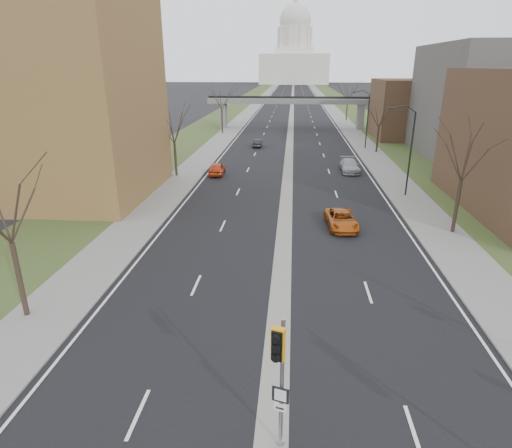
# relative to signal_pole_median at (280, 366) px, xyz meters

# --- Properties ---
(road_surface) EXTENTS (20.00, 600.00, 0.01)m
(road_surface) POSITION_rel_signal_pole_median_xyz_m (-0.24, 149.15, -3.47)
(road_surface) COLOR black
(road_surface) RESTS_ON ground
(median_strip) EXTENTS (1.20, 600.00, 0.02)m
(median_strip) POSITION_rel_signal_pole_median_xyz_m (-0.24, 149.15, -3.47)
(median_strip) COLOR gray
(median_strip) RESTS_ON ground
(sidewalk_right) EXTENTS (4.00, 600.00, 0.12)m
(sidewalk_right) POSITION_rel_signal_pole_median_xyz_m (11.76, 149.15, -3.41)
(sidewalk_right) COLOR gray
(sidewalk_right) RESTS_ON ground
(sidewalk_left) EXTENTS (4.00, 600.00, 0.12)m
(sidewalk_left) POSITION_rel_signal_pole_median_xyz_m (-12.24, 149.15, -3.41)
(sidewalk_left) COLOR gray
(sidewalk_left) RESTS_ON ground
(grass_verge_right) EXTENTS (8.00, 600.00, 0.10)m
(grass_verge_right) POSITION_rel_signal_pole_median_xyz_m (17.76, 149.15, -3.42)
(grass_verge_right) COLOR #334520
(grass_verge_right) RESTS_ON ground
(grass_verge_left) EXTENTS (8.00, 600.00, 0.10)m
(grass_verge_left) POSITION_rel_signal_pole_median_xyz_m (-18.24, 149.15, -3.42)
(grass_verge_left) COLOR #334520
(grass_verge_left) RESTS_ON ground
(apartment_building) EXTENTS (25.00, 16.00, 22.00)m
(apartment_building) POSITION_rel_signal_pole_median_xyz_m (-26.24, 29.15, 7.53)
(apartment_building) COLOR brown
(apartment_building) RESTS_ON ground
(commercial_block_mid) EXTENTS (18.00, 22.00, 15.00)m
(commercial_block_mid) POSITION_rel_signal_pole_median_xyz_m (27.76, 51.15, 4.03)
(commercial_block_mid) COLOR #53504C
(commercial_block_mid) RESTS_ON ground
(commercial_block_far) EXTENTS (14.00, 14.00, 10.00)m
(commercial_block_far) POSITION_rel_signal_pole_median_xyz_m (21.76, 69.15, 1.53)
(commercial_block_far) COLOR brown
(commercial_block_far) RESTS_ON ground
(pedestrian_bridge) EXTENTS (34.00, 3.00, 6.45)m
(pedestrian_bridge) POSITION_rel_signal_pole_median_xyz_m (-0.24, 79.15, 1.37)
(pedestrian_bridge) COLOR slate
(pedestrian_bridge) RESTS_ON ground
(capitol) EXTENTS (48.00, 42.00, 55.75)m
(capitol) POSITION_rel_signal_pole_median_xyz_m (-0.24, 319.15, 15.13)
(capitol) COLOR silver
(capitol) RESTS_ON ground
(streetlight_mid) EXTENTS (2.61, 0.20, 8.70)m
(streetlight_mid) POSITION_rel_signal_pole_median_xyz_m (10.75, 31.15, 3.48)
(streetlight_mid) COLOR black
(streetlight_mid) RESTS_ON sidewalk_right
(streetlight_far) EXTENTS (2.61, 0.20, 8.70)m
(streetlight_far) POSITION_rel_signal_pole_median_xyz_m (10.75, 57.15, 3.48)
(streetlight_far) COLOR black
(streetlight_far) RESTS_ON sidewalk_right
(tree_left_a) EXTENTS (7.20, 7.20, 9.40)m
(tree_left_a) POSITION_rel_signal_pole_median_xyz_m (-13.24, 7.15, 3.16)
(tree_left_a) COLOR #382B21
(tree_left_a) RESTS_ON sidewalk_left
(tree_left_b) EXTENTS (6.75, 6.75, 8.81)m
(tree_left_b) POSITION_rel_signal_pole_median_xyz_m (-13.24, 37.15, 2.76)
(tree_left_b) COLOR #382B21
(tree_left_b) RESTS_ON sidewalk_left
(tree_left_c) EXTENTS (7.65, 7.65, 9.99)m
(tree_left_c) POSITION_rel_signal_pole_median_xyz_m (-13.24, 71.15, 3.57)
(tree_left_c) COLOR #382B21
(tree_left_c) RESTS_ON sidewalk_left
(tree_right_a) EXTENTS (7.20, 7.20, 9.40)m
(tree_right_a) POSITION_rel_signal_pole_median_xyz_m (12.76, 21.15, 3.16)
(tree_right_a) COLOR #382B21
(tree_right_a) RESTS_ON sidewalk_right
(tree_right_b) EXTENTS (6.30, 6.30, 8.22)m
(tree_right_b) POSITION_rel_signal_pole_median_xyz_m (12.76, 54.15, 2.35)
(tree_right_b) COLOR #382B21
(tree_right_b) RESTS_ON sidewalk_right
(tree_right_c) EXTENTS (7.65, 7.65, 9.99)m
(tree_right_c) POSITION_rel_signal_pole_median_xyz_m (12.76, 94.15, 3.57)
(tree_right_c) COLOR #382B21
(tree_right_c) RESTS_ON sidewalk_right
(signal_pole_median) EXTENTS (0.66, 0.83, 4.98)m
(signal_pole_median) POSITION_rel_signal_pole_median_xyz_m (0.00, 0.00, 0.00)
(signal_pole_median) COLOR gray
(signal_pole_median) RESTS_ON ground
(car_left_near) EXTENTS (1.88, 4.31, 1.44)m
(car_left_near) POSITION_rel_signal_pole_median_xyz_m (-8.67, 38.51, -2.75)
(car_left_near) COLOR #C23C16
(car_left_near) RESTS_ON ground
(car_left_far) EXTENTS (1.30, 3.71, 1.22)m
(car_left_far) POSITION_rel_signal_pole_median_xyz_m (-5.35, 57.48, -2.86)
(car_left_far) COLOR black
(car_left_far) RESTS_ON ground
(car_right_near) EXTENTS (2.61, 5.00, 1.34)m
(car_right_near) POSITION_rel_signal_pole_median_xyz_m (4.28, 21.69, -2.80)
(car_right_near) COLOR #A94D12
(car_right_near) RESTS_ON ground
(car_right_mid) EXTENTS (2.14, 5.18, 1.50)m
(car_right_mid) POSITION_rel_signal_pole_median_xyz_m (7.24, 41.31, -2.72)
(car_right_mid) COLOR #99989F
(car_right_mid) RESTS_ON ground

